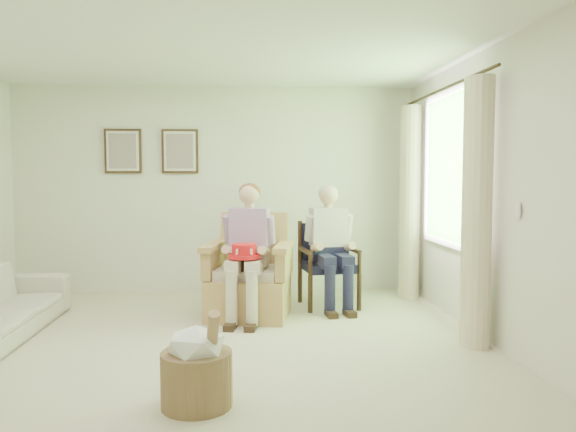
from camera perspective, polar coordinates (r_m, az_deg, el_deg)
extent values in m
plane|color=beige|center=(4.67, -8.80, -14.29)|extent=(5.50, 5.50, 0.00)
cube|color=silver|center=(7.18, -7.26, 2.68)|extent=(5.00, 0.04, 2.60)
cube|color=silver|center=(1.71, -16.20, -1.56)|extent=(5.00, 0.04, 2.60)
cube|color=silver|center=(4.92, 21.49, 1.85)|extent=(0.04, 5.50, 2.60)
cube|color=white|center=(4.58, -9.17, 18.36)|extent=(5.00, 5.50, 0.02)
cube|color=#2D6B23|center=(6.01, 16.27, 4.69)|extent=(0.02, 1.40, 1.50)
cube|color=white|center=(6.06, 16.33, 12.08)|extent=(0.04, 1.52, 0.06)
cube|color=white|center=(6.04, 16.04, -2.72)|extent=(0.04, 1.52, 0.06)
cylinder|color=#382114|center=(6.04, 15.51, 12.32)|extent=(0.03, 2.50, 0.03)
cylinder|color=beige|center=(5.05, 18.63, 0.26)|extent=(0.34, 0.34, 2.30)
cylinder|color=beige|center=(6.90, 12.23, 1.32)|extent=(0.34, 0.34, 2.30)
cube|color=#382114|center=(7.30, -16.41, 6.34)|extent=(0.45, 0.03, 0.55)
cube|color=silver|center=(7.28, -16.45, 6.35)|extent=(0.39, 0.01, 0.49)
cube|color=tan|center=(7.27, -16.46, 6.35)|extent=(0.33, 0.01, 0.43)
cube|color=#382114|center=(7.19, -10.91, 6.47)|extent=(0.45, 0.03, 0.55)
cube|color=silver|center=(7.17, -10.93, 6.48)|extent=(0.39, 0.01, 0.49)
cube|color=tan|center=(7.16, -10.94, 6.48)|extent=(0.33, 0.01, 0.43)
cube|color=tan|center=(5.93, -3.97, -8.18)|extent=(0.80, 0.78, 0.42)
cube|color=beige|center=(5.85, -3.98, -5.75)|extent=(0.62, 0.60, 0.10)
cube|color=tan|center=(6.17, -4.02, -2.52)|extent=(0.74, 0.23, 0.63)
cube|color=tan|center=(5.88, -7.62, -4.65)|extent=(0.10, 0.72, 0.30)
cube|color=tan|center=(5.88, -0.36, -4.60)|extent=(0.10, 0.72, 0.30)
cylinder|color=black|center=(6.11, 1.94, -7.89)|extent=(0.05, 0.05, 0.40)
cylinder|color=black|center=(6.20, 7.05, -7.76)|extent=(0.05, 0.05, 0.40)
cylinder|color=black|center=(6.61, 1.44, -6.98)|extent=(0.05, 0.05, 0.40)
cylinder|color=black|center=(6.69, 6.17, -6.87)|extent=(0.05, 0.05, 0.40)
cube|color=#181835|center=(6.35, 4.16, -5.17)|extent=(0.53, 0.51, 0.09)
cube|color=#181835|center=(6.56, 3.85, -2.70)|extent=(0.50, 0.06, 0.46)
cube|color=beige|center=(5.83, -3.99, -4.20)|extent=(0.40, 0.26, 0.16)
cube|color=#B68AC4|center=(5.82, -4.00, -1.44)|extent=(0.39, 0.24, 0.46)
sphere|color=#DDAD8E|center=(5.78, -4.02, 2.21)|extent=(0.21, 0.21, 0.21)
ellipsoid|color=brown|center=(5.81, -4.02, 2.46)|extent=(0.22, 0.22, 0.18)
cube|color=beige|center=(5.62, -4.99, -5.02)|extent=(0.14, 0.44, 0.13)
cube|color=beige|center=(5.62, -2.94, -5.01)|extent=(0.14, 0.44, 0.13)
cylinder|color=beige|center=(5.48, -4.99, -8.30)|extent=(0.12, 0.12, 0.53)
cylinder|color=beige|center=(5.48, -2.88, -8.29)|extent=(0.12, 0.12, 0.53)
cube|color=#1C1A3A|center=(6.33, 4.17, -3.78)|extent=(0.40, 0.26, 0.16)
cube|color=silver|center=(6.32, 4.15, -1.24)|extent=(0.39, 0.24, 0.46)
sphere|color=#DDAD8E|center=(6.29, 4.18, 2.11)|extent=(0.21, 0.21, 0.21)
ellipsoid|color=#B7B2AD|center=(6.31, 4.15, 2.35)|extent=(0.22, 0.22, 0.18)
cube|color=#1C1A3A|center=(6.11, 3.55, -4.53)|extent=(0.14, 0.44, 0.13)
cube|color=#1C1A3A|center=(6.14, 5.40, -4.50)|extent=(0.14, 0.44, 0.13)
cylinder|color=#1C1A3A|center=(5.96, 3.80, -7.41)|extent=(0.12, 0.12, 0.51)
cylinder|color=#1C1A3A|center=(5.99, 5.71, -7.36)|extent=(0.12, 0.12, 0.51)
cylinder|color=red|center=(5.55, -4.48, -4.09)|extent=(0.31, 0.31, 0.04)
cylinder|color=red|center=(5.54, -4.48, -3.48)|extent=(0.25, 0.25, 0.12)
cube|color=white|center=(5.54, -3.14, -3.47)|extent=(0.05, 0.01, 0.05)
cube|color=white|center=(5.65, -3.82, -3.33)|extent=(0.03, 0.04, 0.05)
cube|color=white|center=(5.65, -5.13, -3.33)|extent=(0.03, 0.04, 0.05)
cube|color=white|center=(5.54, -5.81, -3.48)|extent=(0.04, 0.01, 0.05)
cube|color=white|center=(5.43, -5.16, -3.63)|extent=(0.03, 0.04, 0.05)
cube|color=white|center=(5.43, -3.80, -3.63)|extent=(0.03, 0.04, 0.05)
cylinder|color=tan|center=(3.76, -9.27, -16.04)|extent=(0.53, 0.53, 0.35)
ellipsoid|color=white|center=(3.69, -9.31, -12.72)|extent=(0.40, 0.40, 0.24)
cylinder|color=#A57F56|center=(3.63, -7.75, -12.96)|extent=(0.18, 0.32, 0.53)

